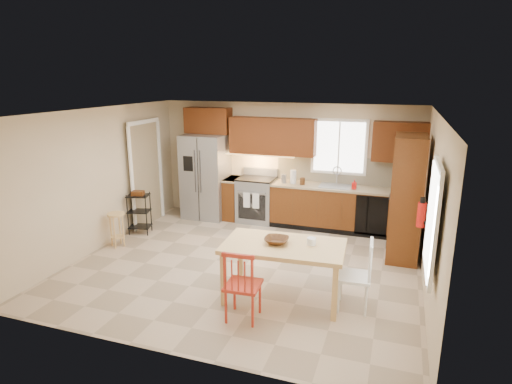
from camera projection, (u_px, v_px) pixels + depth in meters
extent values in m
plane|color=tan|center=(246.00, 265.00, 7.08)|extent=(5.50, 5.50, 0.00)
cube|color=silver|center=(245.00, 112.00, 6.43)|extent=(5.50, 5.00, 0.02)
cube|color=#CCB793|center=(286.00, 163.00, 9.04)|extent=(5.50, 0.02, 2.50)
cube|color=#CCB793|center=(163.00, 251.00, 4.47)|extent=(5.50, 0.02, 2.50)
cube|color=#CCB793|center=(100.00, 179.00, 7.61)|extent=(0.02, 5.00, 2.50)
cube|color=#CCB793|center=(432.00, 209.00, 5.90)|extent=(0.02, 5.00, 2.50)
cube|color=gray|center=(206.00, 176.00, 9.31)|extent=(0.92, 0.75, 1.82)
cube|color=gray|center=(257.00, 200.00, 9.13)|extent=(0.76, 0.63, 0.92)
cube|color=#572F10|center=(233.00, 198.00, 9.31)|extent=(0.30, 0.60, 0.90)
cube|color=#572F10|center=(344.00, 209.00, 8.57)|extent=(2.92, 0.60, 0.90)
cube|color=black|center=(371.00, 216.00, 8.13)|extent=(0.60, 0.02, 0.78)
cube|color=beige|center=(347.00, 171.00, 8.64)|extent=(2.92, 0.03, 0.55)
cube|color=#57270E|center=(208.00, 121.00, 9.18)|extent=(1.00, 0.35, 0.55)
cube|color=#57270E|center=(273.00, 136.00, 8.81)|extent=(1.80, 0.35, 0.75)
cube|color=#57270E|center=(400.00, 142.00, 8.03)|extent=(1.00, 0.35, 0.75)
cube|color=white|center=(339.00, 147.00, 8.57)|extent=(1.12, 0.04, 1.12)
cube|color=gray|center=(335.00, 188.00, 8.52)|extent=(0.62, 0.46, 0.16)
cube|color=#FFBF66|center=(258.00, 155.00, 8.98)|extent=(1.60, 0.30, 0.01)
imported|color=red|center=(354.00, 184.00, 8.28)|extent=(0.09, 0.09, 0.19)
cylinder|color=white|center=(293.00, 177.00, 8.70)|extent=(0.12, 0.12, 0.28)
cylinder|color=gray|center=(284.00, 179.00, 8.77)|extent=(0.11, 0.11, 0.18)
cylinder|color=#513115|center=(302.00, 181.00, 8.62)|extent=(0.10, 0.10, 0.14)
cube|color=#572F10|center=(406.00, 198.00, 7.15)|extent=(0.50, 0.95, 2.10)
cylinder|color=red|center=(421.00, 215.00, 6.11)|extent=(0.12, 0.12, 0.36)
cube|color=white|center=(433.00, 220.00, 4.82)|extent=(0.04, 1.02, 1.32)
cube|color=#8C7A59|center=(146.00, 175.00, 8.82)|extent=(0.04, 0.95, 2.10)
imported|color=#513115|center=(277.00, 244.00, 5.83)|extent=(0.35, 0.35, 0.08)
cylinder|color=white|center=(311.00, 243.00, 5.77)|extent=(0.13, 0.13, 0.15)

